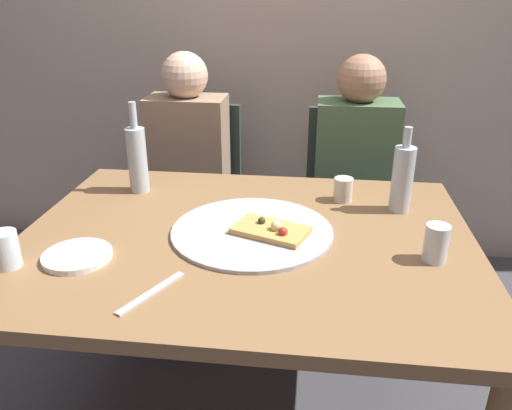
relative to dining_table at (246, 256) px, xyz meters
name	(u,v)px	position (x,y,z in m)	size (l,w,h in m)	color
back_wall	(282,14)	(0.00, 1.36, 0.64)	(6.00, 0.10, 2.60)	#BCA893
dining_table	(246,256)	(0.00, 0.00, 0.00)	(1.38, 1.05, 0.73)	olive
pizza_tray	(252,231)	(0.02, 0.02, 0.08)	(0.50, 0.50, 0.01)	#ADADB2
pizza_slice_last	(271,230)	(0.08, 0.00, 0.10)	(0.25, 0.20, 0.05)	tan
wine_bottle	(402,178)	(0.49, 0.25, 0.19)	(0.07, 0.07, 0.29)	#B2BCC1
beer_bottle	(137,158)	(-0.44, 0.31, 0.20)	(0.07, 0.07, 0.33)	#B2BCC1
tumbler_near	(6,249)	(-0.61, -0.26, 0.12)	(0.07, 0.07, 0.10)	silver
tumbler_far	(343,189)	(0.30, 0.31, 0.12)	(0.07, 0.07, 0.08)	beige
wine_glass	(436,243)	(0.54, -0.09, 0.13)	(0.07, 0.07, 0.11)	silver
plate_stack	(77,256)	(-0.45, -0.20, 0.08)	(0.19, 0.19, 0.02)	white
table_knife	(151,293)	(-0.19, -0.34, 0.08)	(0.22, 0.02, 0.01)	#B7B7BC
chair_left	(194,186)	(-0.40, 0.92, -0.14)	(0.44, 0.44, 0.90)	#2D3833
chair_right	(351,193)	(0.38, 0.92, -0.14)	(0.44, 0.44, 0.90)	#2D3833
guest_in_sweater	(185,172)	(-0.40, 0.77, -0.02)	(0.36, 0.56, 1.17)	#937A60
guest_in_beanie	(355,179)	(0.38, 0.77, -0.02)	(0.36, 0.56, 1.17)	#4C6B47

